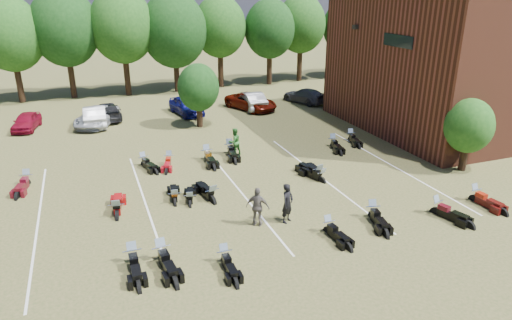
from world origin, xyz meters
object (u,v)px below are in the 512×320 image
motorcycle_0 (134,264)px  car_0 (26,121)px  car_4 (186,106)px  person_green (235,142)px  motorcycle_14 (28,185)px  motorcycle_7 (118,218)px  person_black (288,203)px  person_grey (258,207)px  motorcycle_3 (328,233)px

motorcycle_0 → car_0: bearing=104.3°
car_4 → person_green: size_ratio=2.50×
motorcycle_14 → motorcycle_0: bearing=-52.8°
motorcycle_0 → motorcycle_7: (-0.25, 4.27, 0.00)m
car_0 → motorcycle_7: car_0 is taller
person_black → motorcycle_0: bearing=154.8°
person_green → person_grey: (-1.97, -9.36, 0.04)m
car_0 → motorcycle_14: 11.69m
motorcycle_0 → motorcycle_14: 10.96m
person_grey → motorcycle_3: 3.37m
person_grey → motorcycle_0: size_ratio=0.79×
car_4 → person_grey: size_ratio=2.39×
person_grey → motorcycle_3: size_ratio=0.88×
car_4 → motorcycle_0: car_4 is taller
person_black → motorcycle_7: person_black is taller
person_black → person_grey: bearing=139.6°
car_0 → person_green: bearing=-28.7°
person_green → person_grey: person_grey is taller
car_0 → person_green: (13.20, -11.03, 0.25)m
motorcycle_0 → motorcycle_14: motorcycle_0 is taller
motorcycle_3 → person_grey: bearing=142.2°
motorcycle_3 → motorcycle_7: size_ratio=0.85×
motorcycle_7 → motorcycle_14: (-4.32, 5.69, 0.00)m
person_grey → car_0: bearing=-24.4°
person_grey → motorcycle_14: 13.58m
motorcycle_3 → motorcycle_14: 16.76m
car_0 → person_black: bearing=-47.2°
person_grey → motorcycle_7: 6.82m
person_black → motorcycle_7: (-7.43, 3.23, -0.96)m
motorcycle_3 → car_4: bearing=89.5°
person_green → motorcycle_7: (-7.99, -6.30, -0.90)m
person_grey → motorcycle_14: (-10.34, 8.75, -0.94)m
person_grey → motorcycle_7: bearing=9.9°
person_grey → person_black: bearing=-150.2°
person_green → motorcycle_0: 13.14m
person_grey → motorcycle_0: (-5.77, -1.21, -0.94)m
car_4 → motorcycle_7: size_ratio=1.80×
car_0 → person_black: (12.63, -20.56, 0.31)m
car_0 → motorcycle_3: 26.19m
person_green → car_0: bearing=-56.1°
motorcycle_0 → motorcycle_14: (-4.57, 9.96, 0.00)m
motorcycle_3 → motorcycle_7: bearing=146.7°
motorcycle_0 → motorcycle_7: bearing=93.5°
person_black → motorcycle_3: size_ratio=0.90×
car_0 → motorcycle_0: 22.29m
car_4 → person_black: 20.60m
motorcycle_3 → person_green: bearing=89.5°
motorcycle_0 → person_green: bearing=53.9°
person_grey → motorcycle_0: 5.97m
motorcycle_14 → person_grey: bearing=-27.7°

